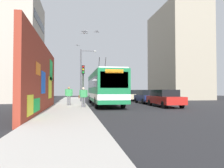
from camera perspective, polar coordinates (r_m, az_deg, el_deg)
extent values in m
plane|color=#232326|center=(19.87, -6.67, -6.11)|extent=(80.00, 80.00, 0.00)
cube|color=#ADA8A0|center=(19.84, -11.31, -5.88)|extent=(48.00, 3.20, 0.15)
cube|color=maroon|center=(15.38, -18.26, 1.49)|extent=(12.82, 0.30, 4.73)
cube|color=yellow|center=(10.78, -21.15, -5.34)|extent=(1.40, 0.02, 0.98)
cube|color=green|center=(12.47, -19.59, -5.32)|extent=(1.95, 0.02, 0.73)
cube|color=orange|center=(12.82, -19.25, 3.84)|extent=(1.45, 0.02, 0.70)
cube|color=green|center=(19.18, -16.08, 3.53)|extent=(1.96, 0.02, 1.74)
cube|color=yellow|center=(18.48, -16.34, -0.90)|extent=(2.15, 0.02, 1.80)
cube|color=blue|center=(14.74, -18.01, 0.38)|extent=(1.79, 0.02, 1.46)
cube|color=#B2A899|center=(31.44, -24.86, 8.42)|extent=(9.33, 6.43, 13.94)
cube|color=black|center=(30.41, -19.01, 3.81)|extent=(7.93, 0.04, 1.10)
cube|color=black|center=(30.88, -18.95, 9.73)|extent=(7.93, 0.04, 1.10)
cube|color=black|center=(31.66, -18.90, 15.42)|extent=(7.93, 0.04, 1.10)
cube|color=#9E937F|center=(40.39, 17.12, 7.68)|extent=(12.38, 6.79, 16.12)
cube|color=black|center=(41.62, 21.37, 2.37)|extent=(10.52, 0.04, 1.10)
cube|color=black|center=(41.97, 21.32, 6.73)|extent=(10.52, 0.04, 1.10)
cube|color=black|center=(42.55, 21.28, 11.00)|extent=(10.52, 0.04, 1.10)
cube|color=black|center=(43.36, 21.23, 15.13)|extent=(10.52, 0.04, 1.10)
cube|color=#19723F|center=(21.75, -2.17, -0.89)|extent=(11.83, 2.54, 2.78)
cube|color=silver|center=(21.82, -2.16, 2.92)|extent=(11.36, 2.34, 0.12)
cube|color=white|center=(21.76, -2.17, -3.10)|extent=(11.85, 2.56, 0.44)
cube|color=black|center=(15.95, 0.64, 1.15)|extent=(0.04, 2.16, 1.25)
cube|color=black|center=(21.76, -2.17, 0.21)|extent=(10.88, 2.57, 0.89)
cube|color=orange|center=(16.00, 0.63, 3.48)|extent=(0.06, 1.40, 0.28)
cylinder|color=black|center=(23.70, -1.89, 4.59)|extent=(1.43, 0.06, 2.00)
cylinder|color=black|center=(23.61, -3.58, 4.61)|extent=(1.43, 0.06, 2.00)
cylinder|color=black|center=(18.25, 3.00, -4.94)|extent=(1.00, 0.28, 1.00)
cylinder|color=black|center=(17.89, -4.23, -5.00)|extent=(1.00, 0.28, 1.00)
cylinder|color=black|center=(25.68, -0.74, -4.00)|extent=(1.00, 0.28, 1.00)
cylinder|color=black|center=(25.42, -5.88, -4.01)|extent=(1.00, 0.28, 1.00)
cube|color=#B21E19|center=(20.07, 14.01, -4.16)|extent=(4.94, 1.84, 0.66)
cube|color=black|center=(20.15, 13.88, -2.36)|extent=(2.96, 1.66, 0.60)
cylinder|color=black|center=(18.98, 18.29, -5.27)|extent=(0.64, 0.22, 0.64)
cylinder|color=black|center=(18.27, 13.71, -5.45)|extent=(0.64, 0.22, 0.64)
cylinder|color=black|center=(21.91, 14.26, -4.82)|extent=(0.64, 0.22, 0.64)
cylinder|color=black|center=(21.30, 10.20, -4.93)|extent=(0.64, 0.22, 0.64)
cube|color=navy|center=(24.95, 9.14, -3.70)|extent=(4.15, 1.74, 0.66)
cube|color=black|center=(25.02, 9.08, -2.25)|extent=(2.49, 1.57, 0.60)
cylinder|color=black|center=(23.95, 11.97, -4.56)|extent=(0.64, 0.22, 0.64)
cylinder|color=black|center=(23.42, 8.45, -4.64)|extent=(0.64, 0.22, 0.64)
cylinder|color=black|center=(26.51, 9.77, -4.29)|extent=(0.64, 0.22, 0.64)
cylinder|color=black|center=(26.04, 6.56, -4.35)|extent=(0.64, 0.22, 0.64)
cube|color=#C6B793|center=(31.03, 5.33, -3.32)|extent=(4.88, 1.83, 0.66)
cube|color=black|center=(31.11, 5.28, -2.15)|extent=(2.93, 1.65, 0.60)
cylinder|color=black|center=(29.72, 7.67, -4.02)|extent=(0.64, 0.22, 0.64)
cylinder|color=black|center=(29.27, 4.61, -4.06)|extent=(0.64, 0.22, 0.64)
cylinder|color=black|center=(32.81, 5.98, -3.81)|extent=(0.64, 0.22, 0.64)
cylinder|color=black|center=(32.40, 3.19, -3.84)|extent=(0.64, 0.22, 0.64)
cube|color=#B7B7BC|center=(36.18, 3.14, -3.09)|extent=(4.92, 1.86, 0.66)
cube|color=black|center=(36.27, 3.10, -2.09)|extent=(2.95, 1.67, 0.60)
cylinder|color=black|center=(34.82, 5.07, -3.69)|extent=(0.64, 0.22, 0.64)
cylinder|color=black|center=(34.43, 2.39, -3.71)|extent=(0.64, 0.22, 0.64)
cylinder|color=black|center=(37.96, 3.82, -3.52)|extent=(0.64, 0.22, 0.64)
cylinder|color=black|center=(37.61, 1.35, -3.54)|extent=(0.64, 0.22, 0.64)
cylinder|color=#595960|center=(19.86, -11.32, -4.44)|extent=(0.14, 0.14, 0.84)
cylinder|color=#595960|center=(19.86, -11.82, -4.43)|extent=(0.14, 0.14, 0.84)
cube|color=#338C4C|center=(19.84, -11.56, -2.31)|extent=(0.22, 0.49, 0.63)
cylinder|color=#338C4C|center=(19.83, -10.70, -2.22)|extent=(0.09, 0.09, 0.60)
cylinder|color=#338C4C|center=(19.85, -12.41, -2.21)|extent=(0.09, 0.09, 0.60)
sphere|color=#936B4C|center=(19.84, -11.55, -1.06)|extent=(0.23, 0.23, 0.23)
cylinder|color=#595960|center=(17.42, -7.44, -4.91)|extent=(0.14, 0.14, 0.80)
cylinder|color=#595960|center=(17.41, -7.98, -4.91)|extent=(0.14, 0.14, 0.80)
cube|color=#338C4C|center=(17.39, -7.70, -2.59)|extent=(0.22, 0.47, 0.60)
cylinder|color=#338C4C|center=(17.40, -6.76, -2.50)|extent=(0.09, 0.09, 0.57)
cylinder|color=#338C4C|center=(17.38, -8.64, -2.49)|extent=(0.09, 0.09, 0.57)
sphere|color=beige|center=(17.39, -7.69, -1.24)|extent=(0.22, 0.22, 0.22)
cube|color=#593319|center=(17.39, -8.87, -3.42)|extent=(0.14, 0.10, 0.24)
cylinder|color=#2D382D|center=(21.32, -7.81, -0.18)|extent=(0.14, 0.14, 3.88)
cube|color=black|center=(21.19, -7.77, 3.86)|extent=(0.20, 0.28, 0.84)
sphere|color=red|center=(21.11, -7.76, 4.65)|extent=(0.18, 0.18, 0.18)
sphere|color=yellow|center=(21.08, -7.76, 3.89)|extent=(0.18, 0.18, 0.18)
sphere|color=green|center=(21.05, -7.77, 3.13)|extent=(0.18, 0.18, 0.18)
cylinder|color=#4C4C51|center=(26.53, -8.40, 2.34)|extent=(0.18, 0.18, 6.48)
cylinder|color=#4C4C51|center=(26.96, -6.48, 8.89)|extent=(0.10, 1.75, 0.10)
ellipsoid|color=silver|center=(27.02, -4.61, 8.75)|extent=(0.44, 0.28, 0.20)
ellipsoid|color=gray|center=(24.95, -9.27, 10.25)|extent=(0.32, 0.14, 0.12)
cube|color=gray|center=(24.96, -8.94, 10.32)|extent=(0.20, 0.26, 0.13)
cube|color=gray|center=(24.96, -9.59, 10.32)|extent=(0.20, 0.26, 0.13)
ellipsoid|color=gray|center=(18.50, -7.49, 13.43)|extent=(0.32, 0.14, 0.12)
cube|color=gray|center=(18.51, -7.04, 13.51)|extent=(0.20, 0.27, 0.11)
cube|color=gray|center=(18.50, -7.93, 13.52)|extent=(0.20, 0.27, 0.11)
ellipsoid|color=slate|center=(22.28, -4.20, 13.87)|extent=(0.32, 0.14, 0.12)
cube|color=slate|center=(22.30, -3.83, 13.94)|extent=(0.20, 0.23, 0.19)
cube|color=slate|center=(22.27, -4.57, 13.96)|extent=(0.20, 0.23, 0.19)
ellipsoid|color=gray|center=(18.45, -7.41, 13.88)|extent=(0.32, 0.14, 0.12)
cube|color=gray|center=(18.46, -6.96, 13.96)|extent=(0.20, 0.27, 0.12)
cube|color=gray|center=(18.45, -7.85, 13.98)|extent=(0.20, 0.27, 0.12)
cylinder|color=black|center=(20.57, -5.09, -5.96)|extent=(1.01, 1.01, 0.00)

